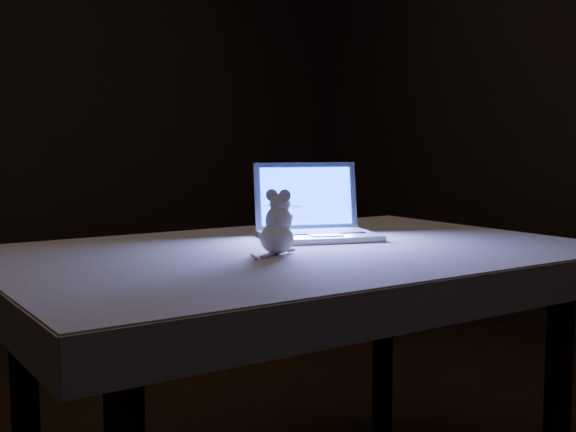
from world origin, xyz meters
TOP-DOWN VIEW (x-y plane):
  - table at (0.08, -0.03)m, footprint 1.37×0.93m
  - tablecloth at (0.02, 0.02)m, footprint 1.59×1.23m
  - laptop at (0.23, 0.07)m, footprint 0.37×0.35m
  - plush_mouse at (-0.02, -0.08)m, footprint 0.13×0.13m

SIDE VIEW (x-z plane):
  - table at x=0.08m, z-range 0.00..0.71m
  - tablecloth at x=0.02m, z-range 0.63..0.72m
  - plush_mouse at x=-0.02m, z-range 0.72..0.86m
  - laptop at x=0.23m, z-range 0.72..0.92m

